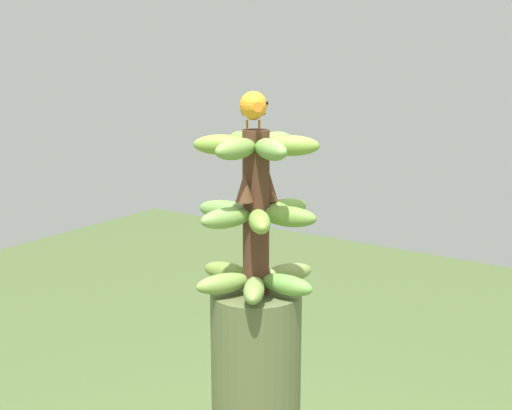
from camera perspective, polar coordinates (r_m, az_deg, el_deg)
banana_bunch at (r=1.40m, az=0.00°, el=-0.62°), size 0.26×0.27×0.34m
perched_bird at (r=1.38m, az=-0.17°, el=8.21°), size 0.16×0.14×0.08m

